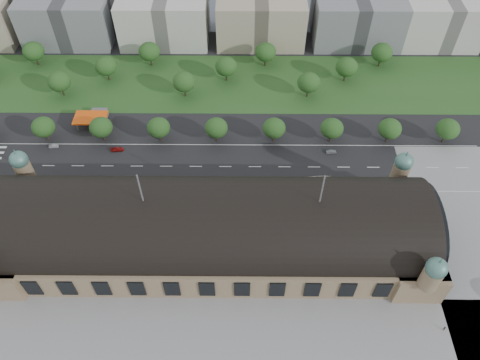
{
  "coord_description": "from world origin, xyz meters",
  "views": [
    {
      "loc": [
        10.83,
        -90.37,
        139.58
      ],
      "look_at": [
        10.09,
        18.69,
        14.0
      ],
      "focal_mm": 35.0,
      "sensor_mm": 36.0,
      "label": 1
    }
  ],
  "objects_px": {
    "petrol_station": "(95,116)",
    "traffic_car_3": "(117,149)",
    "traffic_car_5": "(331,152)",
    "parked_car_5": "(127,196)",
    "bus_west": "(150,184)",
    "parked_car_3": "(76,189)",
    "pedestrian_2": "(444,328)",
    "parked_car_0": "(76,189)",
    "parked_car_1": "(67,194)",
    "traffic_car_2": "(21,184)",
    "parked_car_6": "(123,198)",
    "bus_east": "(317,181)",
    "parked_car_4": "(142,198)",
    "traffic_car_1": "(54,146)",
    "parked_car_2": "(63,189)",
    "bus_mid": "(228,185)"
  },
  "relations": [
    {
      "from": "petrol_station",
      "to": "traffic_car_3",
      "type": "height_order",
      "value": "petrol_station"
    },
    {
      "from": "traffic_car_5",
      "to": "parked_car_5",
      "type": "xyz_separation_m",
      "value": [
        -81.23,
        -24.06,
        0.04
      ]
    },
    {
      "from": "bus_west",
      "to": "traffic_car_3",
      "type": "bearing_deg",
      "value": 37.09
    },
    {
      "from": "parked_car_3",
      "to": "bus_west",
      "type": "relative_size",
      "value": 0.41
    },
    {
      "from": "parked_car_5",
      "to": "pedestrian_2",
      "type": "height_order",
      "value": "pedestrian_2"
    },
    {
      "from": "traffic_car_5",
      "to": "parked_car_0",
      "type": "relative_size",
      "value": 0.96
    },
    {
      "from": "parked_car_1",
      "to": "traffic_car_2",
      "type": "bearing_deg",
      "value": -126.01
    },
    {
      "from": "traffic_car_2",
      "to": "pedestrian_2",
      "type": "height_order",
      "value": "pedestrian_2"
    },
    {
      "from": "parked_car_1",
      "to": "parked_car_6",
      "type": "height_order",
      "value": "parked_car_1"
    },
    {
      "from": "parked_car_3",
      "to": "pedestrian_2",
      "type": "xyz_separation_m",
      "value": [
        127.06,
        -55.09,
        0.13
      ]
    },
    {
      "from": "traffic_car_3",
      "to": "parked_car_5",
      "type": "bearing_deg",
      "value": -169.27
    },
    {
      "from": "traffic_car_2",
      "to": "parked_car_1",
      "type": "distance_m",
      "value": 19.65
    },
    {
      "from": "bus_west",
      "to": "bus_east",
      "type": "xyz_separation_m",
      "value": [
        65.0,
        2.24,
        0.05
      ]
    },
    {
      "from": "bus_west",
      "to": "pedestrian_2",
      "type": "bearing_deg",
      "value": -122.56
    },
    {
      "from": "petrol_station",
      "to": "parked_car_1",
      "type": "height_order",
      "value": "petrol_station"
    },
    {
      "from": "parked_car_6",
      "to": "bus_east",
      "type": "xyz_separation_m",
      "value": [
        74.63,
        8.24,
        0.95
      ]
    },
    {
      "from": "traffic_car_5",
      "to": "pedestrian_2",
      "type": "bearing_deg",
      "value": -167.43
    },
    {
      "from": "parked_car_1",
      "to": "parked_car_6",
      "type": "relative_size",
      "value": 1.22
    },
    {
      "from": "parked_car_4",
      "to": "bus_east",
      "type": "relative_size",
      "value": 0.4
    },
    {
      "from": "parked_car_6",
      "to": "bus_west",
      "type": "height_order",
      "value": "bus_west"
    },
    {
      "from": "traffic_car_3",
      "to": "parked_car_1",
      "type": "xyz_separation_m",
      "value": [
        -15.09,
        -24.36,
        0.03
      ]
    },
    {
      "from": "traffic_car_5",
      "to": "parked_car_3",
      "type": "distance_m",
      "value": 103.72
    },
    {
      "from": "traffic_car_5",
      "to": "pedestrian_2",
      "type": "xyz_separation_m",
      "value": [
        25.5,
        -76.13,
        0.24
      ]
    },
    {
      "from": "traffic_car_3",
      "to": "parked_car_3",
      "type": "height_order",
      "value": "parked_car_3"
    },
    {
      "from": "parked_car_0",
      "to": "bus_east",
      "type": "distance_m",
      "value": 93.55
    },
    {
      "from": "parked_car_6",
      "to": "parked_car_0",
      "type": "bearing_deg",
      "value": -127.32
    },
    {
      "from": "traffic_car_5",
      "to": "parked_car_0",
      "type": "distance_m",
      "value": 103.54
    },
    {
      "from": "petrol_station",
      "to": "parked_car_6",
      "type": "relative_size",
      "value": 2.99
    },
    {
      "from": "petrol_station",
      "to": "traffic_car_3",
      "type": "bearing_deg",
      "value": -55.83
    },
    {
      "from": "traffic_car_1",
      "to": "parked_car_0",
      "type": "relative_size",
      "value": 0.9
    },
    {
      "from": "pedestrian_2",
      "to": "parked_car_6",
      "type": "bearing_deg",
      "value": 33.43
    },
    {
      "from": "traffic_car_2",
      "to": "parked_car_4",
      "type": "distance_m",
      "value": 48.55
    },
    {
      "from": "parked_car_5",
      "to": "pedestrian_2",
      "type": "bearing_deg",
      "value": 24.37
    },
    {
      "from": "parked_car_2",
      "to": "parked_car_6",
      "type": "height_order",
      "value": "parked_car_2"
    },
    {
      "from": "traffic_car_1",
      "to": "bus_east",
      "type": "height_order",
      "value": "bus_east"
    },
    {
      "from": "traffic_car_1",
      "to": "parked_car_1",
      "type": "xyz_separation_m",
      "value": [
        12.08,
        -26.11,
        0.16
      ]
    },
    {
      "from": "traffic_car_5",
      "to": "parked_car_3",
      "type": "height_order",
      "value": "parked_car_3"
    },
    {
      "from": "petrol_station",
      "to": "parked_car_6",
      "type": "xyz_separation_m",
      "value": [
        19.27,
        -44.28,
        -2.27
      ]
    },
    {
      "from": "traffic_car_1",
      "to": "traffic_car_3",
      "type": "distance_m",
      "value": 27.24
    },
    {
      "from": "parked_car_3",
      "to": "parked_car_5",
      "type": "xyz_separation_m",
      "value": [
        20.33,
        -3.02,
        -0.07
      ]
    },
    {
      "from": "parked_car_4",
      "to": "parked_car_6",
      "type": "distance_m",
      "value": 7.2
    },
    {
      "from": "bus_east",
      "to": "bus_west",
      "type": "bearing_deg",
      "value": 88.47
    },
    {
      "from": "parked_car_4",
      "to": "bus_mid",
      "type": "xyz_separation_m",
      "value": [
        32.92,
        6.0,
        0.73
      ]
    },
    {
      "from": "parked_car_2",
      "to": "bus_west",
      "type": "height_order",
      "value": "bus_west"
    },
    {
      "from": "petrol_station",
      "to": "pedestrian_2",
      "type": "relative_size",
      "value": 7.52
    },
    {
      "from": "parked_car_4",
      "to": "bus_east",
      "type": "distance_m",
      "value": 67.94
    },
    {
      "from": "parked_car_2",
      "to": "bus_mid",
      "type": "height_order",
      "value": "bus_mid"
    },
    {
      "from": "petrol_station",
      "to": "parked_car_3",
      "type": "height_order",
      "value": "petrol_station"
    },
    {
      "from": "traffic_car_3",
      "to": "bus_west",
      "type": "height_order",
      "value": "bus_west"
    },
    {
      "from": "traffic_car_2",
      "to": "parked_car_2",
      "type": "xyz_separation_m",
      "value": [
        17.16,
        -2.29,
        -0.02
      ]
    }
  ]
}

